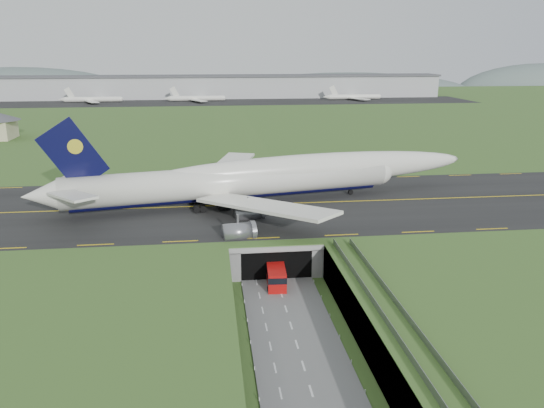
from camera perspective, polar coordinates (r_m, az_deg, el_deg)
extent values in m
plane|color=#3E6327|center=(83.38, 1.21, -10.41)|extent=(900.00, 900.00, 0.00)
cube|color=gray|center=(82.09, 1.22, -8.53)|extent=(800.00, 800.00, 6.00)
cube|color=slate|center=(76.77, 2.00, -12.82)|extent=(12.00, 75.00, 0.20)
cube|color=black|center=(111.81, -1.10, -0.06)|extent=(800.00, 44.00, 0.18)
cube|color=gray|center=(98.70, -0.29, -2.64)|extent=(16.00, 22.00, 1.00)
cube|color=gray|center=(99.04, -4.33, -4.15)|extent=(2.00, 22.00, 6.00)
cube|color=gray|center=(100.51, 3.68, -3.83)|extent=(2.00, 22.00, 6.00)
cube|color=black|center=(95.06, 0.05, -5.31)|extent=(12.00, 12.00, 5.00)
cube|color=#A8A8A3|center=(88.35, 0.52, -4.87)|extent=(17.00, 0.50, 0.80)
cube|color=#A8A8A3|center=(67.20, 13.05, -12.23)|extent=(3.00, 53.00, 0.50)
cube|color=gray|center=(66.41, 11.93, -11.78)|extent=(0.06, 53.00, 1.00)
cube|color=gray|center=(67.31, 14.24, -11.54)|extent=(0.06, 53.00, 1.00)
cylinder|color=#A8A8A3|center=(61.25, 15.96, -18.79)|extent=(0.90, 0.90, 5.60)
cylinder|color=#A8A8A3|center=(70.68, 12.20, -13.44)|extent=(0.90, 0.90, 5.60)
cylinder|color=#A8A8A3|center=(80.80, 9.47, -9.34)|extent=(0.90, 0.90, 5.60)
cylinder|color=white|center=(110.44, -4.26, 2.42)|extent=(67.93, 19.24, 6.40)
sphere|color=white|center=(122.63, 11.39, 3.53)|extent=(7.35, 7.35, 6.27)
cone|color=white|center=(108.30, -23.63, 0.82)|extent=(8.03, 7.30, 6.08)
ellipsoid|color=white|center=(115.64, 4.61, 3.77)|extent=(73.28, 19.79, 6.72)
ellipsoid|color=black|center=(121.99, 11.00, 3.87)|extent=(4.93, 3.60, 2.24)
cylinder|color=black|center=(111.06, -4.23, 1.17)|extent=(63.88, 14.95, 2.69)
cube|color=white|center=(126.29, -5.08, 3.68)|extent=(16.37, 30.59, 2.69)
cube|color=white|center=(114.74, -20.42, 2.73)|extent=(7.52, 11.84, 1.02)
cube|color=white|center=(96.28, -0.84, -0.21)|extent=(24.93, 27.19, 2.69)
cube|color=white|center=(100.17, -20.70, 0.86)|extent=(10.42, 11.38, 1.02)
cube|color=black|center=(106.20, -20.60, 5.02)|extent=(12.59, 3.01, 14.14)
cylinder|color=yellow|center=(105.92, -20.41, 5.84)|extent=(2.88, 1.22, 2.80)
cylinder|color=slate|center=(120.57, -4.95, 1.57)|extent=(5.73, 4.23, 3.30)
cylinder|color=slate|center=(129.69, -8.03, 2.51)|extent=(5.73, 4.23, 3.30)
cylinder|color=slate|center=(102.82, -2.57, -0.96)|extent=(5.73, 4.23, 3.30)
cylinder|color=slate|center=(92.04, -3.68, -3.04)|extent=(5.73, 4.23, 3.30)
cylinder|color=black|center=(120.57, 8.44, 1.28)|extent=(1.17, 0.70, 1.10)
cube|color=black|center=(110.62, -6.48, 0.08)|extent=(7.22, 8.01, 1.40)
cube|color=#B40D0C|center=(88.00, 0.43, -7.65)|extent=(3.39, 7.99, 3.13)
cube|color=black|center=(87.75, 0.43, -7.28)|extent=(3.46, 8.10, 1.04)
cube|color=black|center=(88.54, 0.43, -8.42)|extent=(3.15, 7.46, 0.52)
cylinder|color=black|center=(86.05, -0.37, -9.10)|extent=(0.42, 0.96, 0.94)
cylinder|color=black|center=(90.80, -0.54, -7.70)|extent=(0.42, 0.96, 0.94)
cylinder|color=black|center=(86.22, 1.46, -9.05)|extent=(0.42, 0.96, 0.94)
cylinder|color=black|center=(90.96, 1.18, -7.66)|extent=(0.42, 0.96, 0.94)
cube|color=#B2B2B2|center=(374.77, -5.26, 12.42)|extent=(300.00, 22.00, 15.00)
cube|color=#4C4C51|center=(374.37, -5.29, 13.56)|extent=(302.00, 24.00, 1.20)
cube|color=black|center=(345.43, -5.08, 10.89)|extent=(320.00, 50.00, 0.08)
cylinder|color=white|center=(357.43, -18.71, 10.62)|extent=(34.00, 3.20, 3.20)
cylinder|color=white|center=(350.15, -8.09, 11.20)|extent=(34.00, 3.20, 3.20)
cylinder|color=white|center=(363.06, 8.81, 11.34)|extent=(34.00, 3.20, 3.20)
ellipsoid|color=#556661|center=(533.22, -25.70, 10.12)|extent=(220.00, 77.00, 56.00)
ellipsoid|color=#556661|center=(522.12, 7.90, 11.44)|extent=(260.00, 91.00, 44.00)
ellipsoid|color=#556661|center=(603.99, 26.92, 10.50)|extent=(180.00, 63.00, 60.00)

